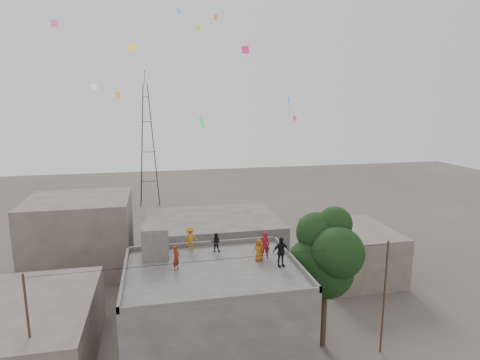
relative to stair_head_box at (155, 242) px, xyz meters
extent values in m
cube|color=#4B4946|center=(3.20, -2.60, -4.10)|extent=(10.00, 8.00, 6.00)
cube|color=#524F4D|center=(3.20, -2.60, -1.05)|extent=(10.00, 8.00, 0.10)
cube|color=#4B4946|center=(3.20, 1.32, -0.85)|extent=(10.00, 0.15, 0.30)
cube|color=#4B4946|center=(3.20, -6.53, -0.85)|extent=(10.00, 0.15, 0.30)
cube|color=#4B4946|center=(8.12, -2.60, -0.85)|extent=(0.15, 8.00, 0.30)
cube|color=#4B4946|center=(-1.72, -2.60, -0.85)|extent=(0.15, 8.00, 0.30)
cube|color=#4B4946|center=(0.00, 0.00, 0.00)|extent=(1.60, 1.80, 2.00)
cube|color=#584F45|center=(-7.80, -0.60, -5.10)|extent=(8.00, 10.00, 4.00)
cube|color=#4B4946|center=(5.20, 11.40, -4.60)|extent=(12.00, 9.00, 5.00)
cube|color=#584F45|center=(-6.80, 13.40, -3.60)|extent=(9.00, 8.00, 7.00)
cube|color=#584F45|center=(17.20, 7.40, -4.90)|extent=(7.00, 8.00, 4.40)
cylinder|color=black|center=(10.40, -2.10, -5.10)|extent=(0.44, 0.44, 4.00)
cylinder|color=black|center=(10.55, -2.00, -3.50)|extent=(0.64, 0.91, 2.14)
sphere|color=black|center=(10.40, -2.10, -1.90)|extent=(3.60, 3.60, 3.60)
sphere|color=black|center=(11.50, -1.80, -1.10)|extent=(3.00, 3.00, 3.00)
sphere|color=black|center=(9.50, -1.60, -1.50)|extent=(2.80, 2.80, 2.80)
sphere|color=black|center=(10.80, -2.90, -0.50)|extent=(3.20, 3.20, 3.20)
sphere|color=black|center=(10.10, -1.20, 0.30)|extent=(2.60, 2.60, 2.60)
sphere|color=black|center=(11.20, -1.50, 0.90)|extent=(2.20, 2.20, 2.20)
cylinder|color=black|center=(-6.30, -4.10, -3.40)|extent=(0.12, 0.12, 7.40)
cylinder|color=black|center=(13.70, -3.60, -3.40)|extent=(0.12, 0.12, 7.40)
cylinder|color=black|center=(3.70, -3.85, 0.10)|extent=(20.00, 0.52, 0.02)
cylinder|color=black|center=(-1.65, 36.55, 1.90)|extent=(1.27, 1.27, 18.01)
cylinder|color=black|center=(0.05, 36.55, 1.90)|extent=(1.27, 1.27, 18.01)
cylinder|color=black|center=(0.05, 38.25, 1.90)|extent=(1.27, 1.27, 18.01)
cylinder|color=black|center=(-1.65, 38.25, 1.90)|extent=(1.27, 1.27, 18.01)
cube|color=black|center=(-0.80, 37.40, -3.50)|extent=(2.36, 0.08, 0.08)
cube|color=black|center=(-0.80, 37.40, -3.50)|extent=(0.08, 2.36, 0.08)
cube|color=black|center=(-0.80, 37.40, 1.00)|extent=(1.81, 0.08, 0.08)
cube|color=black|center=(-0.80, 37.40, 1.00)|extent=(0.08, 1.81, 0.08)
cube|color=black|center=(-0.80, 37.40, 5.50)|extent=(1.26, 0.08, 0.08)
cube|color=black|center=(-0.80, 37.40, 5.50)|extent=(0.08, 1.26, 0.08)
cube|color=black|center=(-0.80, 37.40, 9.10)|extent=(0.82, 0.08, 0.08)
cube|color=black|center=(-0.80, 37.40, 9.10)|extent=(0.08, 0.82, 0.08)
cylinder|color=black|center=(-0.80, 37.40, 11.90)|extent=(0.08, 0.08, 2.00)
imported|color=maroon|center=(6.60, -1.51, -0.16)|extent=(0.67, 0.49, 1.68)
imported|color=#9C5211|center=(6.12, -1.92, -0.32)|extent=(0.80, 0.75, 1.37)
imported|color=black|center=(3.80, 0.14, -0.37)|extent=(0.72, 0.63, 1.25)
imported|color=black|center=(7.16, -2.96, -0.12)|extent=(1.09, 0.59, 1.77)
imported|color=orange|center=(2.23, 0.80, -0.21)|extent=(1.02, 0.60, 1.57)
imported|color=maroon|center=(1.17, -2.21, -0.27)|extent=(0.59, 0.64, 1.47)
plane|color=orange|center=(-2.16, 5.77, 8.95)|extent=(0.49, 0.51, 0.38)
plane|color=#DF236F|center=(6.96, 5.60, 12.18)|extent=(0.57, 0.47, 0.52)
plane|color=yellow|center=(3.91, 8.26, 14.02)|extent=(0.39, 0.25, 0.30)
plane|color=#277BE0|center=(9.20, 2.18, 8.52)|extent=(0.33, 0.52, 0.55)
plane|color=white|center=(-4.16, 9.24, 9.57)|extent=(0.46, 0.34, 0.45)
plane|color=red|center=(6.02, 13.61, 15.90)|extent=(0.30, 0.40, 0.41)
plane|color=green|center=(2.74, -2.48, 7.39)|extent=(0.42, 0.57, 0.51)
plane|color=#E43559|center=(11.00, 5.96, 7.21)|extent=(0.25, 0.43, 0.40)
plane|color=yellow|center=(-0.78, -0.02, 11.45)|extent=(0.54, 0.45, 0.39)
plane|color=#4C81E6|center=(2.64, 11.80, 15.90)|extent=(0.26, 0.39, 0.38)
plane|color=#FF50A7|center=(-4.64, -0.58, 12.48)|extent=(0.41, 0.25, 0.35)
camera|label=1|loc=(0.23, -24.06, 8.54)|focal=30.00mm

